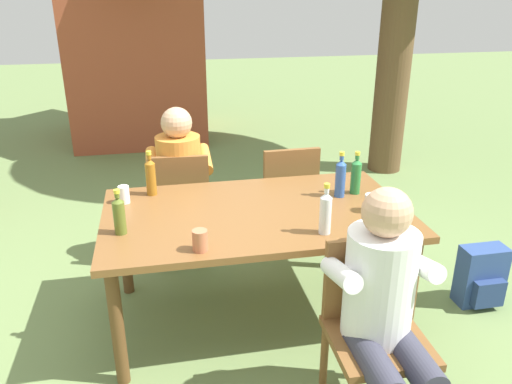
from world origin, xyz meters
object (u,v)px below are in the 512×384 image
(cup_terracotta, at_px, (200,240))
(bottle_clear, at_px, (325,212))
(chair_far_left, at_px, (181,200))
(person_in_white_shirt, at_px, (386,305))
(chair_far_right, at_px, (286,192))
(person_in_plaid_shirt, at_px, (179,174))
(chair_near_right, at_px, (373,321))
(cup_white, at_px, (124,195))
(bottle_blue, at_px, (340,177))
(cup_steel, at_px, (385,213))
(cup_glass, at_px, (372,203))
(bottle_olive, at_px, (119,215))
(dining_table, at_px, (256,223))
(bottle_amber, at_px, (151,176))
(brick_kiosk, at_px, (135,32))
(bottle_green, at_px, (356,175))
(backpack_by_near_side, at_px, (481,277))

(cup_terracotta, bearing_deg, bottle_clear, 5.29)
(chair_far_left, height_order, person_in_white_shirt, person_in_white_shirt)
(chair_far_right, height_order, person_in_plaid_shirt, person_in_plaid_shirt)
(chair_near_right, relative_size, cup_white, 8.05)
(chair_near_right, xyz_separation_m, cup_terracotta, (-0.77, 0.40, 0.30))
(person_in_white_shirt, height_order, person_in_plaid_shirt, same)
(person_in_white_shirt, xyz_separation_m, cup_white, (-1.16, 1.20, 0.13))
(chair_far_left, relative_size, bottle_blue, 2.98)
(cup_terracotta, xyz_separation_m, cup_steel, (1.04, 0.13, 0.00))
(chair_far_right, height_order, bottle_blue, bottle_blue)
(chair_far_right, xyz_separation_m, person_in_white_shirt, (-0.00, -1.74, 0.17))
(cup_glass, bearing_deg, person_in_plaid_shirt, 135.01)
(chair_far_right, bearing_deg, bottle_olive, -140.58)
(dining_table, bearing_deg, cup_steel, -22.86)
(person_in_plaid_shirt, relative_size, cup_white, 10.91)
(chair_near_right, height_order, cup_glass, chair_near_right)
(bottle_blue, relative_size, cup_terracotta, 2.63)
(person_in_plaid_shirt, height_order, bottle_olive, person_in_plaid_shirt)
(cup_terracotta, bearing_deg, bottle_amber, 106.27)
(bottle_olive, bearing_deg, brick_kiosk, 89.64)
(bottle_amber, height_order, bottle_olive, bottle_amber)
(bottle_green, distance_m, bottle_olive, 1.47)
(bottle_clear, xyz_separation_m, cup_glass, (0.36, 0.22, -0.07))
(cup_steel, bearing_deg, chair_near_right, -117.29)
(chair_far_left, relative_size, bottle_green, 3.15)
(cup_glass, distance_m, backpack_by_near_side, 1.00)
(bottle_olive, relative_size, cup_glass, 2.41)
(chair_far_left, xyz_separation_m, person_in_plaid_shirt, (0.00, 0.11, 0.17))
(chair_far_left, bearing_deg, cup_terracotta, -88.21)
(cup_white, bearing_deg, chair_far_right, 24.99)
(chair_far_left, xyz_separation_m, cup_white, (-0.36, -0.54, 0.30))
(cup_glass, relative_size, backpack_by_near_side, 0.26)
(person_in_plaid_shirt, relative_size, bottle_amber, 4.11)
(dining_table, relative_size, cup_steel, 15.72)
(bottle_clear, relative_size, brick_kiosk, 0.11)
(bottle_green, relative_size, cup_white, 2.55)
(chair_far_right, relative_size, cup_white, 8.05)
(bottle_olive, height_order, backpack_by_near_side, bottle_olive)
(person_in_plaid_shirt, height_order, bottle_blue, person_in_plaid_shirt)
(backpack_by_near_side, bearing_deg, bottle_blue, 163.48)
(bottle_olive, relative_size, bottle_blue, 0.86)
(bottle_blue, bearing_deg, person_in_plaid_shirt, 139.76)
(bottle_amber, relative_size, cup_steel, 2.54)
(dining_table, relative_size, chair_far_right, 2.04)
(cup_glass, height_order, cup_white, cup_white)
(cup_glass, xyz_separation_m, brick_kiosk, (-1.40, 4.61, 0.60))
(cup_steel, distance_m, cup_white, 1.54)
(chair_far_left, xyz_separation_m, bottle_clear, (0.71, -1.17, 0.37))
(person_in_white_shirt, height_order, bottle_olive, person_in_white_shirt)
(cup_steel, bearing_deg, chair_far_left, 134.43)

